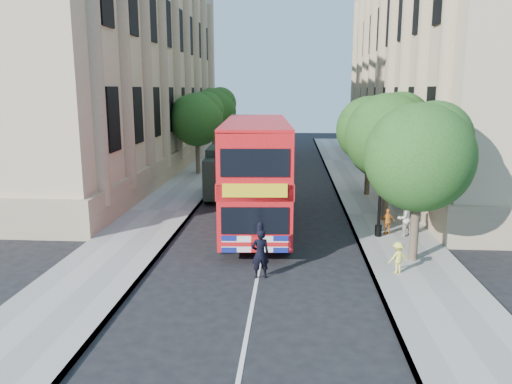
% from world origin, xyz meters
% --- Properties ---
extents(ground, '(120.00, 120.00, 0.00)m').
position_xyz_m(ground, '(0.00, 0.00, 0.00)').
color(ground, black).
rests_on(ground, ground).
extents(pavement_right, '(3.50, 80.00, 0.12)m').
position_xyz_m(pavement_right, '(5.75, 10.00, 0.06)').
color(pavement_right, gray).
rests_on(pavement_right, ground).
extents(pavement_left, '(3.50, 80.00, 0.12)m').
position_xyz_m(pavement_left, '(-5.75, 10.00, 0.06)').
color(pavement_left, gray).
rests_on(pavement_left, ground).
extents(building_right, '(12.00, 38.00, 18.00)m').
position_xyz_m(building_right, '(13.80, 24.00, 9.00)').
color(building_right, tan).
rests_on(building_right, ground).
extents(building_left, '(12.00, 38.00, 18.00)m').
position_xyz_m(building_left, '(-13.80, 24.00, 9.00)').
color(building_left, tan).
rests_on(building_left, ground).
extents(tree_right_near, '(4.00, 4.00, 6.08)m').
position_xyz_m(tree_right_near, '(5.84, 3.03, 4.25)').
color(tree_right_near, '#473828').
rests_on(tree_right_near, ground).
extents(tree_right_mid, '(4.20, 4.20, 6.37)m').
position_xyz_m(tree_right_mid, '(5.84, 9.03, 4.45)').
color(tree_right_mid, '#473828').
rests_on(tree_right_mid, ground).
extents(tree_right_far, '(4.00, 4.00, 6.15)m').
position_xyz_m(tree_right_far, '(5.84, 15.03, 4.31)').
color(tree_right_far, '#473828').
rests_on(tree_right_far, ground).
extents(tree_left_far, '(4.00, 4.00, 6.30)m').
position_xyz_m(tree_left_far, '(-5.96, 22.03, 4.44)').
color(tree_left_far, '#473828').
rests_on(tree_left_far, ground).
extents(tree_left_back, '(4.20, 4.20, 6.65)m').
position_xyz_m(tree_left_back, '(-5.96, 30.03, 4.71)').
color(tree_left_back, '#473828').
rests_on(tree_left_back, ground).
extents(lamp_post, '(0.32, 0.32, 5.16)m').
position_xyz_m(lamp_post, '(5.00, 6.00, 2.51)').
color(lamp_post, black).
rests_on(lamp_post, pavement_right).
extents(double_decker_bus, '(3.50, 10.90, 4.96)m').
position_xyz_m(double_decker_bus, '(-0.51, 7.54, 2.74)').
color(double_decker_bus, red).
rests_on(double_decker_bus, ground).
extents(box_van, '(2.40, 5.34, 3.00)m').
position_xyz_m(box_van, '(-2.84, 14.02, 1.47)').
color(box_van, black).
rests_on(box_van, ground).
extents(police_constable, '(0.73, 0.57, 1.75)m').
position_xyz_m(police_constable, '(0.10, 1.00, 0.88)').
color(police_constable, black).
rests_on(police_constable, ground).
extents(woman_pedestrian, '(0.98, 0.94, 1.59)m').
position_xyz_m(woman_pedestrian, '(6.11, 6.15, 0.92)').
color(woman_pedestrian, beige).
rests_on(woman_pedestrian, pavement_right).
extents(child_a, '(0.73, 0.44, 1.16)m').
position_xyz_m(child_a, '(5.45, 6.35, 0.70)').
color(child_a, orange).
rests_on(child_a, pavement_right).
extents(child_b, '(0.83, 0.66, 1.12)m').
position_xyz_m(child_b, '(4.92, 1.53, 0.68)').
color(child_b, '#EADE50').
rests_on(child_b, pavement_right).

